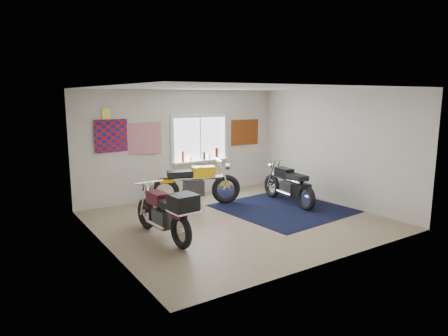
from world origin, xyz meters
TOP-DOWN VIEW (x-y plane):
  - ground at (0.00, 0.00)m, footprint 5.50×5.50m
  - room_shell at (0.00, 0.00)m, footprint 5.50×5.50m
  - navy_rug at (1.35, 0.16)m, footprint 2.70×2.80m
  - window_assembly at (0.50, 2.47)m, footprint 1.66×0.17m
  - oil_bottles at (0.57, 2.40)m, footprint 1.08×0.09m
  - flag_display at (-1.90, 2.48)m, footprint 1.60×0.10m
  - triumph_poster at (1.95, 2.48)m, footprint 0.90×0.03m
  - yellow_triumph at (-0.18, 1.50)m, footprint 2.11×0.89m
  - black_chrome_bike at (1.75, 0.43)m, footprint 0.59×1.94m
  - maroon_tourer at (-1.74, -0.24)m, footprint 0.60×1.91m

SIDE VIEW (x-z plane):
  - ground at x=0.00m, z-range 0.00..0.00m
  - navy_rug at x=1.35m, z-range 0.00..0.01m
  - black_chrome_bike at x=1.75m, z-range -0.06..0.93m
  - yellow_triumph at x=-0.18m, z-range -0.07..1.03m
  - maroon_tourer at x=-1.74m, z-range 0.02..0.99m
  - oil_bottles at x=0.57m, z-range 0.88..1.18m
  - window_assembly at x=0.50m, z-range 0.74..2.00m
  - triumph_poster at x=1.95m, z-range 1.20..1.90m
  - room_shell at x=0.00m, z-range -1.11..4.39m
  - flag_display at x=-1.90m, z-range 1.56..2.73m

